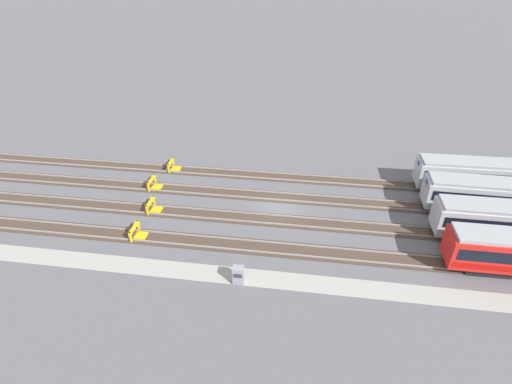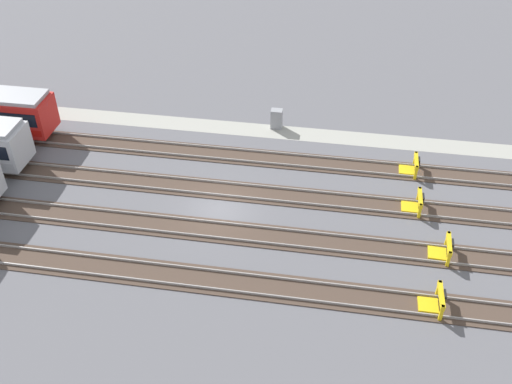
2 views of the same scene
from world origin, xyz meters
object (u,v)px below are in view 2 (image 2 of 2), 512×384
Objects in this scene: bumper_stop_nearest_track at (412,166)px; electrical_cabinet at (277,119)px; bumper_stop_middle_track at (444,249)px; bumper_stop_near_inner_track at (415,203)px; bumper_stop_far_inner_track at (435,301)px.

electrical_cabinet is at bearing -23.49° from bumper_stop_nearest_track.
electrical_cabinet is at bearing -47.65° from bumper_stop_middle_track.
bumper_stop_nearest_track is 1.25× the size of electrical_cabinet.
bumper_stop_middle_track is 1.26× the size of electrical_cabinet.
bumper_stop_near_inner_track is at bearing 139.88° from electrical_cabinet.
bumper_stop_middle_track is at bearing -100.65° from bumper_stop_far_inner_track.
bumper_stop_nearest_track is 1.00× the size of bumper_stop_far_inner_track.
bumper_stop_far_inner_track is (-0.66, 8.58, 0.00)m from bumper_stop_near_inner_track.
bumper_stop_nearest_track is 1.00× the size of bumper_stop_near_inner_track.
bumper_stop_nearest_track is 11.37m from electrical_cabinet.
bumper_stop_far_inner_track is at bearing 122.61° from electrical_cabinet.
bumper_stop_middle_track is at bearing 100.02° from bumper_stop_nearest_track.
bumper_stop_nearest_track and bumper_stop_far_inner_track have the same top height.
electrical_cabinet reaches higher than bumper_stop_middle_track.
bumper_stop_near_inner_track is 1.00× the size of bumper_stop_far_inner_track.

